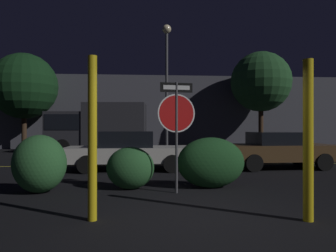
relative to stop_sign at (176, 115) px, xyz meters
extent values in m
plane|color=black|center=(0.14, -2.11, -1.79)|extent=(260.00, 260.00, 0.00)
cube|color=gold|center=(0.14, 5.48, -1.79)|extent=(41.98, 0.12, 0.01)
cylinder|color=#4C4C51|center=(0.00, 0.00, -0.52)|extent=(0.06, 0.06, 2.55)
cylinder|color=white|center=(0.00, 0.00, 0.04)|extent=(0.88, 0.16, 0.89)
cylinder|color=#B71414|center=(0.00, 0.00, 0.04)|extent=(0.81, 0.16, 0.82)
cube|color=black|center=(0.00, 0.00, 0.64)|extent=(0.76, 0.15, 0.22)
cube|color=white|center=(0.00, 0.00, 0.64)|extent=(0.63, 0.14, 0.10)
cylinder|color=yellow|center=(-1.60, -2.09, -0.45)|extent=(0.15, 0.15, 2.68)
cylinder|color=yellow|center=(1.89, -2.40, -0.48)|extent=(0.16, 0.16, 2.62)
ellipsoid|color=#2D6633|center=(-3.15, 0.29, -1.12)|extent=(1.22, 1.11, 1.34)
ellipsoid|color=#285B2D|center=(-1.07, 0.55, -1.28)|extent=(1.16, 0.86, 1.03)
ellipsoid|color=#1E4C23|center=(0.92, 0.56, -1.16)|extent=(1.69, 0.93, 1.26)
cube|color=silver|center=(-1.20, 4.12, -1.24)|extent=(4.52, 1.76, 0.51)
cube|color=black|center=(-1.33, 4.12, -0.70)|extent=(1.81, 1.50, 0.55)
cylinder|color=black|center=(0.20, 4.97, -1.49)|extent=(0.60, 0.20, 0.60)
cylinder|color=black|center=(0.21, 3.30, -1.49)|extent=(0.60, 0.20, 0.60)
cylinder|color=black|center=(-2.60, 4.95, -1.49)|extent=(0.60, 0.20, 0.60)
cylinder|color=black|center=(-2.59, 3.28, -1.49)|extent=(0.60, 0.20, 0.60)
sphere|color=#F4EFCC|center=(1.08, 4.68, -1.21)|extent=(0.14, 0.14, 0.14)
sphere|color=#F4EFCC|center=(1.09, 3.60, -1.21)|extent=(0.14, 0.14, 0.14)
cube|color=brown|center=(4.20, 4.21, -1.21)|extent=(4.17, 2.03, 0.57)
cube|color=black|center=(4.08, 4.21, -0.69)|extent=(1.70, 1.66, 0.46)
cylinder|color=black|center=(5.43, 5.16, -1.49)|extent=(0.61, 0.23, 0.60)
cylinder|color=black|center=(5.50, 3.38, -1.49)|extent=(0.61, 0.23, 0.60)
cylinder|color=black|center=(2.89, 5.05, -1.49)|extent=(0.61, 0.23, 0.60)
cylinder|color=black|center=(2.97, 3.27, -1.49)|extent=(0.61, 0.23, 0.60)
sphere|color=#F4EFCC|center=(6.25, 4.88, -1.18)|extent=(0.14, 0.14, 0.14)
cube|color=#2D2D33|center=(-5.10, 11.95, -0.41)|extent=(2.28, 2.38, 1.98)
cube|color=black|center=(-5.10, 11.95, -0.01)|extent=(2.07, 2.41, 0.87)
cube|color=#2D2D33|center=(-2.32, 11.74, -0.16)|extent=(3.63, 2.62, 2.48)
cylinder|color=black|center=(-5.13, 10.82, -1.37)|extent=(0.86, 0.34, 0.84)
cylinder|color=black|center=(-4.96, 13.08, -1.37)|extent=(0.86, 0.34, 0.84)
cylinder|color=black|center=(-1.79, 10.56, -1.37)|extent=(0.86, 0.34, 0.84)
cylinder|color=black|center=(-1.62, 12.83, -1.37)|extent=(0.86, 0.34, 0.84)
cylinder|color=#4C4C51|center=(0.62, 11.15, 1.63)|extent=(0.16, 0.16, 6.85)
sphere|color=#F9E5B2|center=(0.62, 11.15, 5.32)|extent=(0.52, 0.52, 0.52)
cylinder|color=#422D1E|center=(7.06, 13.60, -0.25)|extent=(0.32, 0.32, 3.08)
sphere|color=#235128|center=(7.06, 13.60, 2.71)|extent=(3.96, 3.96, 3.96)
cylinder|color=#422D1E|center=(-8.51, 14.66, -0.47)|extent=(0.32, 0.32, 2.64)
sphere|color=#143819|center=(-8.51, 14.66, 2.40)|extent=(4.30, 4.30, 4.30)
cube|color=#4C4C56|center=(-0.86, 17.81, 0.80)|extent=(30.07, 4.22, 5.19)
camera|label=1|loc=(-0.79, -7.49, -0.27)|focal=35.00mm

